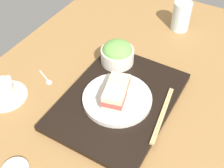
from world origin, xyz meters
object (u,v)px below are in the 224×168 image
(drinking_glass, at_px, (181,16))
(teaspoon, at_px, (47,80))
(chopsticks_pair, at_px, (162,115))
(sandwich_far, at_px, (119,84))
(salad_bowl, at_px, (117,53))
(coffee_cup, at_px, (4,91))
(sandwich_plate, at_px, (116,98))
(sandwich_near, at_px, (114,99))

(drinking_glass, distance_m, teaspoon, 0.60)
(chopsticks_pair, xyz_separation_m, teaspoon, (-0.04, 0.41, -0.02))
(sandwich_far, relative_size, salad_bowl, 0.69)
(salad_bowl, relative_size, coffee_cup, 0.82)
(chopsticks_pair, bearing_deg, sandwich_plate, 95.91)
(sandwich_plate, xyz_separation_m, coffee_cup, (-0.15, 0.33, -0.00))
(coffee_cup, relative_size, teaspoon, 1.75)
(sandwich_near, distance_m, drinking_glass, 0.53)
(sandwich_far, bearing_deg, drinking_glass, -4.07)
(chopsticks_pair, relative_size, drinking_glass, 1.88)
(coffee_cup, bearing_deg, sandwich_far, -60.39)
(sandwich_plate, height_order, drinking_glass, drinking_glass)
(chopsticks_pair, xyz_separation_m, coffee_cup, (-0.17, 0.49, 0.00))
(sandwich_near, bearing_deg, chopsticks_pair, -71.36)
(sandwich_near, xyz_separation_m, coffee_cup, (-0.12, 0.34, -0.04))
(sandwich_plate, xyz_separation_m, teaspoon, (-0.03, 0.26, -0.03))
(teaspoon, bearing_deg, chopsticks_pair, -84.34)
(chopsticks_pair, distance_m, teaspoon, 0.42)
(sandwich_far, xyz_separation_m, coffee_cup, (-0.18, 0.33, -0.03))
(coffee_cup, relative_size, drinking_glass, 1.18)
(sandwich_plate, bearing_deg, coffee_cup, 114.47)
(salad_bowl, relative_size, teaspoon, 1.44)
(salad_bowl, height_order, coffee_cup, salad_bowl)
(coffee_cup, height_order, drinking_glass, drinking_glass)
(salad_bowl, bearing_deg, sandwich_far, -149.32)
(salad_bowl, bearing_deg, coffee_cup, 142.02)
(chopsticks_pair, bearing_deg, sandwich_far, 84.17)
(sandwich_plate, relative_size, coffee_cup, 1.54)
(sandwich_far, height_order, coffee_cup, sandwich_far)
(coffee_cup, bearing_deg, sandwich_plate, -65.53)
(drinking_glass, bearing_deg, sandwich_plate, 177.30)
(sandwich_plate, relative_size, sandwich_near, 2.72)
(sandwich_far, relative_size, drinking_glass, 0.67)
(teaspoon, bearing_deg, coffee_cup, 149.93)
(sandwich_far, distance_m, drinking_glass, 0.47)
(coffee_cup, bearing_deg, teaspoon, -30.07)
(chopsticks_pair, bearing_deg, sandwich_near, 108.64)
(teaspoon, bearing_deg, sandwich_near, -91.51)
(sandwich_plate, height_order, salad_bowl, salad_bowl)
(salad_bowl, distance_m, coffee_cup, 0.40)
(salad_bowl, bearing_deg, chopsticks_pair, -121.66)
(sandwich_far, distance_m, teaspoon, 0.26)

